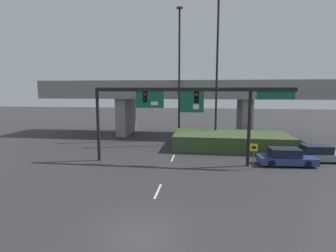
% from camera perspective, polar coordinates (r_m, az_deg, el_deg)
% --- Properties ---
extents(ground_plane, '(160.00, 160.00, 0.00)m').
position_cam_1_polar(ground_plane, '(12.80, -6.27, -21.98)').
color(ground_plane, '#2D2D30').
extents(lane_markings, '(0.14, 34.96, 0.01)m').
position_cam_1_polar(lane_markings, '(24.74, 1.06, -6.99)').
color(lane_markings, silver).
rests_on(lane_markings, ground).
extents(signal_gantry, '(16.73, 0.44, 6.54)m').
position_cam_1_polar(signal_gantry, '(22.14, 3.50, 5.15)').
color(signal_gantry, black).
rests_on(signal_gantry, ground).
extents(speed_limit_sign, '(0.60, 0.11, 2.17)m').
position_cam_1_polar(speed_limit_sign, '(22.04, 18.12, -5.45)').
color(speed_limit_sign, '#4C4C4C').
rests_on(speed_limit_sign, ground).
extents(highway_light_pole_near, '(0.70, 0.36, 16.10)m').
position_cam_1_polar(highway_light_pole_near, '(32.72, 2.46, 11.52)').
color(highway_light_pole_near, black).
rests_on(highway_light_pole_near, ground).
extents(highway_light_pole_far, '(0.70, 0.36, 16.69)m').
position_cam_1_polar(highway_light_pole_far, '(30.82, 10.61, 12.17)').
color(highway_light_pole_far, black).
rests_on(highway_light_pole_far, ground).
extents(overpass_bridge, '(39.10, 7.06, 7.56)m').
position_cam_1_polar(overpass_bridge, '(36.59, 3.42, 6.41)').
color(overpass_bridge, gray).
rests_on(overpass_bridge, ground).
extents(grass_embankment, '(12.19, 6.03, 1.67)m').
position_cam_1_polar(grass_embankment, '(29.36, 13.47, -3.17)').
color(grass_embankment, '#384C28').
rests_on(grass_embankment, ground).
extents(parked_sedan_near_right, '(4.75, 2.01, 1.46)m').
position_cam_1_polar(parked_sedan_near_right, '(24.45, 24.24, -6.26)').
color(parked_sedan_near_right, navy).
rests_on(parked_sedan_near_right, ground).
extents(parked_sedan_mid_right, '(4.55, 2.09, 1.46)m').
position_cam_1_polar(parked_sedan_mid_right, '(27.09, 29.75, -5.28)').
color(parked_sedan_mid_right, gray).
rests_on(parked_sedan_mid_right, ground).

